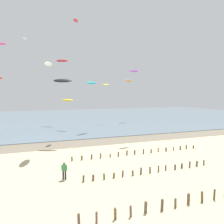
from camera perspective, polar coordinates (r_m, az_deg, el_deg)
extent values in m
cube|color=#7A6D59|center=(36.86, -12.64, -8.12)|extent=(120.00, 5.43, 0.01)
cube|color=slate|center=(73.94, -16.54, -1.65)|extent=(160.00, 70.00, 0.10)
cylinder|color=brown|center=(15.33, -8.42, -25.69)|extent=(0.20, 0.18, 0.92)
cylinder|color=brown|center=(15.70, -3.95, -25.19)|extent=(0.15, 0.16, 0.76)
cylinder|color=brown|center=(16.05, 0.82, -24.40)|extent=(0.20, 0.19, 0.78)
cylinder|color=brown|center=(16.35, 4.76, -23.82)|extent=(0.18, 0.17, 0.78)
cylinder|color=brown|center=(16.90, 8.56, -22.80)|extent=(0.21, 0.23, 0.81)
cylinder|color=brown|center=(17.39, 12.62, -22.02)|extent=(0.23, 0.21, 0.81)
cylinder|color=brown|center=(18.02, 15.81, -21.31)|extent=(0.18, 0.18, 0.68)
cylinder|color=brown|center=(18.71, 18.85, -20.15)|extent=(0.21, 0.22, 0.81)
cylinder|color=brown|center=(19.37, 21.90, -19.33)|extent=(0.18, 0.21, 0.82)
cylinder|color=brown|center=(20.09, 24.57, -18.50)|extent=(0.15, 0.17, 0.83)
cylinder|color=brown|center=(21.82, -7.25, -16.43)|extent=(0.20, 0.21, 0.65)
cylinder|color=brown|center=(22.06, -4.79, -16.28)|extent=(0.23, 0.23, 0.57)
cylinder|color=brown|center=(22.25, -2.02, -16.04)|extent=(0.20, 0.19, 0.59)
cylinder|color=brown|center=(22.57, 0.49, -15.81)|extent=(0.20, 0.21, 0.53)
cylinder|color=brown|center=(22.91, 2.75, -15.36)|extent=(0.18, 0.18, 0.62)
cylinder|color=brown|center=(23.28, 5.28, -15.16)|extent=(0.22, 0.19, 0.53)
cylinder|color=brown|center=(23.69, 7.38, -14.62)|extent=(0.22, 0.19, 0.69)
cylinder|color=brown|center=(24.15, 9.63, -14.32)|extent=(0.19, 0.18, 0.65)
cylinder|color=brown|center=(24.65, 11.72, -13.91)|extent=(0.17, 0.17, 0.67)
cylinder|color=brown|center=(25.25, 13.49, -13.60)|extent=(0.15, 0.16, 0.57)
cylinder|color=brown|center=(25.73, 15.74, -13.32)|extent=(0.20, 0.20, 0.56)
cylinder|color=brown|center=(26.37, 17.31, -12.91)|extent=(0.21, 0.23, 0.55)
cylinder|color=brown|center=(26.86, 19.14, -12.48)|extent=(0.18, 0.18, 0.68)
cylinder|color=brown|center=(27.55, 20.74, -12.17)|extent=(0.25, 0.22, 0.61)
cylinder|color=brown|center=(28.26, 22.29, -11.78)|extent=(0.19, 0.18, 0.62)
cylinder|color=brown|center=(28.15, -10.15, -11.63)|extent=(0.19, 0.19, 0.54)
cylinder|color=brown|center=(28.32, -7.70, -11.46)|extent=(0.22, 0.21, 0.57)
cylinder|color=brown|center=(28.61, -5.20, -11.26)|extent=(0.22, 0.23, 0.58)
cylinder|color=brown|center=(28.83, -2.92, -11.03)|extent=(0.21, 0.21, 0.67)
cylinder|color=brown|center=(29.25, -0.46, -10.98)|extent=(0.16, 0.15, 0.46)
cylinder|color=brown|center=(29.66, 1.63, -10.64)|extent=(0.20, 0.20, 0.60)
cylinder|color=brown|center=(30.22, 3.82, -10.31)|extent=(0.22, 0.22, 0.65)
cylinder|color=brown|center=(30.66, 5.78, -10.16)|extent=(0.23, 0.22, 0.58)
cylinder|color=brown|center=(31.14, 8.00, -9.88)|extent=(0.19, 0.19, 0.65)
cylinder|color=brown|center=(31.68, 9.92, -9.73)|extent=(0.20, 0.21, 0.56)
cylinder|color=brown|center=(32.41, 11.66, -9.40)|extent=(0.17, 0.18, 0.58)
cylinder|color=brown|center=(33.00, 13.57, -9.22)|extent=(0.24, 0.22, 0.54)
cylinder|color=brown|center=(33.63, 15.34, -8.97)|extent=(0.16, 0.16, 0.55)
cylinder|color=brown|center=(34.35, 16.97, -8.71)|extent=(0.23, 0.23, 0.57)
cylinder|color=brown|center=(35.10, 18.36, -8.40)|extent=(0.21, 0.19, 0.63)
cylinder|color=brown|center=(35.75, 19.98, -8.34)|extent=(0.22, 0.22, 0.47)
cylinder|color=#232328|center=(22.62, -12.28, -15.38)|extent=(0.16, 0.16, 0.88)
cylinder|color=#232328|center=(22.55, -11.73, -15.44)|extent=(0.16, 0.16, 0.88)
cube|color=#338C4C|center=(22.34, -12.04, -13.63)|extent=(0.42, 0.37, 0.60)
sphere|color=brown|center=(22.21, -12.06, -12.60)|extent=(0.22, 0.22, 0.22)
cylinder|color=#338C4C|center=(22.44, -12.63, -13.69)|extent=(0.09, 0.09, 0.52)
cylinder|color=#338C4C|center=(22.28, -11.44, -13.81)|extent=(0.09, 0.09, 0.52)
ellipsoid|color=orange|center=(64.40, 4.13, 7.92)|extent=(3.11, 2.26, 0.48)
ellipsoid|color=yellow|center=(60.21, -1.56, 6.92)|extent=(2.01, 0.77, 0.54)
ellipsoid|color=purple|center=(37.48, 5.50, 10.34)|extent=(2.04, 1.11, 0.39)
ellipsoid|color=white|center=(31.46, -15.88, 11.61)|extent=(1.67, 3.16, 0.51)
ellipsoid|color=#19B2B7|center=(47.46, -5.29, 7.38)|extent=(3.10, 2.57, 0.60)
ellipsoid|color=white|center=(54.08, -21.26, 16.89)|extent=(1.27, 2.20, 0.53)
ellipsoid|color=red|center=(44.59, -9.21, 21.97)|extent=(1.56, 2.09, 0.47)
ellipsoid|color=yellow|center=(50.41, -11.25, 2.96)|extent=(2.85, 2.57, 0.64)
ellipsoid|color=black|center=(35.98, -12.43, 7.79)|extent=(3.05, 1.92, 0.84)
ellipsoid|color=red|center=(61.07, -12.59, 12.57)|extent=(3.22, 2.45, 0.84)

